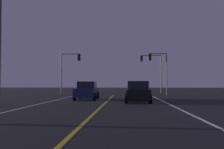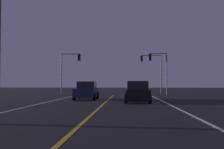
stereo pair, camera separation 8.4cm
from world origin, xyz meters
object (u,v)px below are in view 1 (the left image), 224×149
(car_oncoming, at_px, (87,91))
(street_lamp_left_mid, at_px, (8,32))
(traffic_light_near_right, at_px, (158,64))
(traffic_light_near_left, at_px, (71,64))
(car_ahead_far, at_px, (138,92))
(traffic_light_far_right, at_px, (151,65))

(car_oncoming, distance_m, street_lamp_left_mid, 9.60)
(traffic_light_near_right, distance_m, traffic_light_near_left, 11.50)
(car_oncoming, xyz_separation_m, traffic_light_near_left, (-3.63, 9.69, 3.22))
(car_ahead_far, distance_m, traffic_light_near_right, 13.92)
(car_ahead_far, relative_size, traffic_light_near_right, 0.79)
(car_oncoming, xyz_separation_m, car_ahead_far, (4.62, -3.47, 0.00))
(traffic_light_near_right, xyz_separation_m, street_lamp_left_mid, (-12.01, -17.30, 0.93))
(traffic_light_far_right, bearing_deg, car_oncoming, 63.65)
(car_ahead_far, relative_size, traffic_light_far_right, 0.74)
(car_ahead_far, xyz_separation_m, traffic_light_near_right, (3.26, 13.15, 3.20))
(car_oncoming, height_order, traffic_light_far_right, traffic_light_far_right)
(traffic_light_near_right, relative_size, traffic_light_far_right, 0.94)
(car_ahead_far, height_order, traffic_light_near_right, traffic_light_near_right)
(traffic_light_far_right, bearing_deg, traffic_light_near_right, 93.64)
(traffic_light_near_right, distance_m, street_lamp_left_mid, 21.08)
(street_lamp_left_mid, bearing_deg, car_oncoming, 61.46)
(traffic_light_near_right, height_order, traffic_light_far_right, traffic_light_far_right)
(car_oncoming, bearing_deg, traffic_light_near_right, 140.90)
(car_oncoming, xyz_separation_m, street_lamp_left_mid, (-4.14, -7.61, 4.12))
(car_ahead_far, xyz_separation_m, street_lamp_left_mid, (-8.75, -4.15, 4.12))
(traffic_light_far_right, relative_size, street_lamp_left_mid, 0.75)
(car_ahead_far, bearing_deg, car_oncoming, 53.09)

